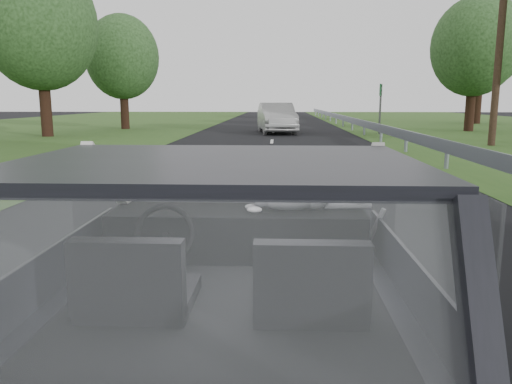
# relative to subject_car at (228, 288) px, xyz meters

# --- Properties ---
(subject_car) EXTENTS (1.80, 4.00, 1.45)m
(subject_car) POSITION_rel_subject_car_xyz_m (0.00, 0.00, 0.00)
(subject_car) COLOR black
(subject_car) RESTS_ON ground
(dashboard) EXTENTS (1.58, 0.45, 0.30)m
(dashboard) POSITION_rel_subject_car_xyz_m (0.00, 0.62, 0.12)
(dashboard) COLOR black
(dashboard) RESTS_ON subject_car
(driver_seat) EXTENTS (0.50, 0.72, 0.42)m
(driver_seat) POSITION_rel_subject_car_xyz_m (-0.40, -0.29, 0.16)
(driver_seat) COLOR black
(driver_seat) RESTS_ON subject_car
(passenger_seat) EXTENTS (0.50, 0.72, 0.42)m
(passenger_seat) POSITION_rel_subject_car_xyz_m (0.40, -0.29, 0.16)
(passenger_seat) COLOR black
(passenger_seat) RESTS_ON subject_car
(steering_wheel) EXTENTS (0.36, 0.36, 0.04)m
(steering_wheel) POSITION_rel_subject_car_xyz_m (-0.40, 0.33, 0.20)
(steering_wheel) COLOR black
(steering_wheel) RESTS_ON dashboard
(cat) EXTENTS (0.65, 0.32, 0.28)m
(cat) POSITION_rel_subject_car_xyz_m (0.34, 0.63, 0.37)
(cat) COLOR #959596
(cat) RESTS_ON dashboard
(guardrail) EXTENTS (0.05, 90.00, 0.32)m
(guardrail) POSITION_rel_subject_car_xyz_m (4.30, 10.00, -0.15)
(guardrail) COLOR #8E97A4
(guardrail) RESTS_ON ground
(other_car) EXTENTS (2.42, 4.90, 1.55)m
(other_car) POSITION_rel_subject_car_xyz_m (0.17, 23.58, 0.05)
(other_car) COLOR #A6A7A7
(other_car) RESTS_ON ground
(highway_sign) EXTENTS (0.37, 0.97, 2.46)m
(highway_sign) POSITION_rel_subject_car_xyz_m (5.31, 22.89, 0.50)
(highway_sign) COLOR #0D6627
(highway_sign) RESTS_ON ground
(utility_pole) EXTENTS (0.33, 0.33, 8.04)m
(utility_pole) POSITION_rel_subject_car_xyz_m (8.21, 16.56, 3.30)
(utility_pole) COLOR #4B3326
(utility_pole) RESTS_ON ground
(tree_2) EXTENTS (4.90, 4.90, 6.86)m
(tree_2) POSITION_rel_subject_car_xyz_m (10.66, 25.46, 2.70)
(tree_2) COLOR black
(tree_2) RESTS_ON ground
(tree_3) EXTENTS (6.04, 6.04, 8.60)m
(tree_3) POSITION_rel_subject_car_xyz_m (14.47, 34.34, 3.57)
(tree_3) COLOR black
(tree_3) RESTS_ON ground
(tree_5) EXTENTS (6.57, 6.57, 7.72)m
(tree_5) POSITION_rel_subject_car_xyz_m (-10.52, 20.52, 3.14)
(tree_5) COLOR black
(tree_5) RESTS_ON ground
(tree_6) EXTENTS (5.33, 5.33, 6.33)m
(tree_6) POSITION_rel_subject_car_xyz_m (-8.74, 26.74, 2.44)
(tree_6) COLOR black
(tree_6) RESTS_ON ground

